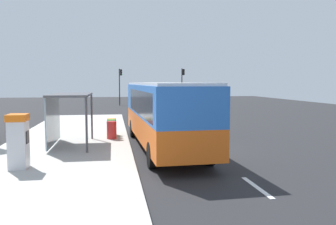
% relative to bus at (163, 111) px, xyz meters
% --- Properties ---
extents(ground_plane, '(56.00, 92.00, 0.04)m').
position_rel_bus_xyz_m(ground_plane, '(1.71, 13.37, -1.86)').
color(ground_plane, '#262628').
extents(sidewalk_platform, '(6.20, 30.00, 0.18)m').
position_rel_bus_xyz_m(sidewalk_platform, '(-4.69, 1.37, -1.75)').
color(sidewalk_platform, beige).
rests_on(sidewalk_platform, ground).
extents(lane_stripe_seg_0, '(0.16, 2.20, 0.01)m').
position_rel_bus_xyz_m(lane_stripe_seg_0, '(1.96, -6.63, -1.84)').
color(lane_stripe_seg_0, silver).
rests_on(lane_stripe_seg_0, ground).
extents(lane_stripe_seg_1, '(0.16, 2.20, 0.01)m').
position_rel_bus_xyz_m(lane_stripe_seg_1, '(1.96, -1.63, -1.84)').
color(lane_stripe_seg_1, silver).
rests_on(lane_stripe_seg_1, ground).
extents(lane_stripe_seg_2, '(0.16, 2.20, 0.01)m').
position_rel_bus_xyz_m(lane_stripe_seg_2, '(1.96, 3.37, -1.84)').
color(lane_stripe_seg_2, silver).
rests_on(lane_stripe_seg_2, ground).
extents(lane_stripe_seg_3, '(0.16, 2.20, 0.01)m').
position_rel_bus_xyz_m(lane_stripe_seg_3, '(1.96, 8.37, -1.84)').
color(lane_stripe_seg_3, silver).
rests_on(lane_stripe_seg_3, ground).
extents(lane_stripe_seg_4, '(0.16, 2.20, 0.01)m').
position_rel_bus_xyz_m(lane_stripe_seg_4, '(1.96, 13.37, -1.84)').
color(lane_stripe_seg_4, silver).
rests_on(lane_stripe_seg_4, ground).
extents(lane_stripe_seg_5, '(0.16, 2.20, 0.01)m').
position_rel_bus_xyz_m(lane_stripe_seg_5, '(1.96, 18.37, -1.84)').
color(lane_stripe_seg_5, silver).
rests_on(lane_stripe_seg_5, ground).
extents(lane_stripe_seg_6, '(0.16, 2.20, 0.01)m').
position_rel_bus_xyz_m(lane_stripe_seg_6, '(1.96, 23.37, -1.84)').
color(lane_stripe_seg_6, silver).
rests_on(lane_stripe_seg_6, ground).
extents(lane_stripe_seg_7, '(0.16, 2.20, 0.01)m').
position_rel_bus_xyz_m(lane_stripe_seg_7, '(1.96, 28.37, -1.84)').
color(lane_stripe_seg_7, silver).
rests_on(lane_stripe_seg_7, ground).
extents(bus, '(2.91, 11.09, 3.21)m').
position_rel_bus_xyz_m(bus, '(0.00, 0.00, 0.00)').
color(bus, orange).
rests_on(bus, ground).
extents(white_van, '(2.12, 5.24, 2.30)m').
position_rel_bus_xyz_m(white_van, '(3.91, 20.34, -0.50)').
color(white_van, white).
rests_on(white_van, ground).
extents(sedan_near, '(2.06, 4.50, 1.52)m').
position_rel_bus_xyz_m(sedan_near, '(4.02, 30.21, -1.05)').
color(sedan_near, navy).
rests_on(sedan_near, ground).
extents(ticket_machine, '(0.66, 0.76, 1.94)m').
position_rel_bus_xyz_m(ticket_machine, '(-5.71, -3.77, -0.67)').
color(ticket_machine, silver).
rests_on(ticket_machine, sidewalk_platform).
extents(recycling_bin_red, '(0.52, 0.52, 0.95)m').
position_rel_bus_xyz_m(recycling_bin_red, '(-2.49, 2.28, -1.19)').
color(recycling_bin_red, red).
rests_on(recycling_bin_red, sidewalk_platform).
extents(recycling_bin_green, '(0.52, 0.52, 0.95)m').
position_rel_bus_xyz_m(recycling_bin_green, '(-2.49, 2.98, -1.19)').
color(recycling_bin_green, green).
rests_on(recycling_bin_green, sidewalk_platform).
extents(recycling_bin_orange, '(0.52, 0.52, 0.95)m').
position_rel_bus_xyz_m(recycling_bin_orange, '(-2.49, 3.68, -1.19)').
color(recycling_bin_orange, orange).
rests_on(recycling_bin_orange, sidewalk_platform).
extents(traffic_light_near_side, '(0.49, 0.28, 5.11)m').
position_rel_bus_xyz_m(traffic_light_near_side, '(7.21, 30.88, 1.55)').
color(traffic_light_near_side, '#2D2D2D').
rests_on(traffic_light_near_side, ground).
extents(traffic_light_far_side, '(0.49, 0.28, 5.05)m').
position_rel_bus_xyz_m(traffic_light_far_side, '(-1.39, 31.68, 1.51)').
color(traffic_light_far_side, '#2D2D2D').
rests_on(traffic_light_far_side, ground).
extents(bus_shelter, '(1.80, 4.00, 2.50)m').
position_rel_bus_xyz_m(bus_shelter, '(-4.70, 0.60, 0.25)').
color(bus_shelter, '#4C4C51').
rests_on(bus_shelter, sidewalk_platform).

